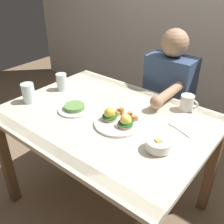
{
  "coord_description": "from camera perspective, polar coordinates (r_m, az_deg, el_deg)",
  "views": [
    {
      "loc": [
        0.83,
        -0.96,
        1.51
      ],
      "look_at": [
        0.05,
        0.0,
        0.78
      ],
      "focal_mm": 40.84,
      "sensor_mm": 36.0,
      "label": 1
    }
  ],
  "objects": [
    {
      "name": "fork",
      "position": [
        1.41,
        14.54,
        -3.65
      ],
      "size": [
        0.15,
        0.07,
        0.0
      ],
      "color": "silver",
      "rests_on": "dining_table"
    },
    {
      "name": "eggs_benedict_plate",
      "position": [
        1.4,
        1.44,
        -1.9
      ],
      "size": [
        0.27,
        0.27,
        0.09
      ],
      "color": "white",
      "rests_on": "dining_table"
    },
    {
      "name": "coffee_mug",
      "position": [
        1.59,
        16.52,
        2.11
      ],
      "size": [
        0.11,
        0.08,
        0.09
      ],
      "color": "white",
      "rests_on": "dining_table"
    },
    {
      "name": "fruit_bowl",
      "position": [
        1.23,
        10.34,
        -7.26
      ],
      "size": [
        0.12,
        0.12,
        0.06
      ],
      "color": "white",
      "rests_on": "dining_table"
    },
    {
      "name": "diner_person",
      "position": [
        1.94,
        12.14,
        3.35
      ],
      "size": [
        0.34,
        0.54,
        1.14
      ],
      "color": "#33333D",
      "rests_on": "ground_plane"
    },
    {
      "name": "water_glass_near",
      "position": [
        1.81,
        -11.19,
        6.43
      ],
      "size": [
        0.07,
        0.07,
        0.12
      ],
      "color": "silver",
      "rests_on": "dining_table"
    },
    {
      "name": "dining_table",
      "position": [
        1.54,
        -1.31,
        -4.14
      ],
      "size": [
        1.2,
        0.9,
        0.74
      ],
      "color": "beige",
      "rests_on": "ground_plane"
    },
    {
      "name": "side_plate",
      "position": [
        1.55,
        -8.38,
        0.86
      ],
      "size": [
        0.2,
        0.2,
        0.04
      ],
      "color": "white",
      "rests_on": "dining_table"
    },
    {
      "name": "ground_plane",
      "position": [
        1.97,
        -1.09,
        -19.47
      ],
      "size": [
        6.0,
        6.0,
        0.0
      ],
      "primitive_type": "plane",
      "color": "#7F664C"
    },
    {
      "name": "water_glass_far",
      "position": [
        1.69,
        -18.18,
        3.82
      ],
      "size": [
        0.08,
        0.08,
        0.12
      ],
      "color": "silver",
      "rests_on": "dining_table"
    }
  ]
}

